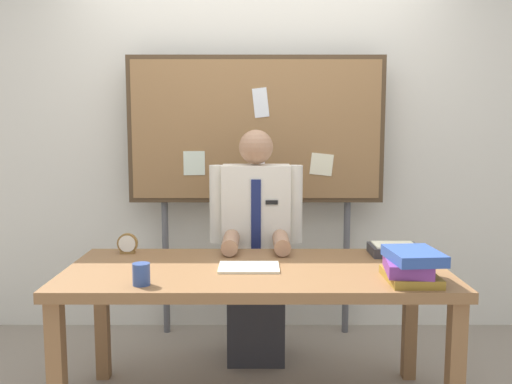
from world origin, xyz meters
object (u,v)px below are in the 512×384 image
(book_stack, at_px, (411,266))
(desk, at_px, (256,283))
(open_notebook, at_px, (249,267))
(coffee_mug, at_px, (141,274))
(bulletin_board, at_px, (256,133))
(paper_tray, at_px, (394,249))
(person, at_px, (256,255))
(desk_clock, at_px, (127,244))

(book_stack, bearing_deg, desk, 160.87)
(open_notebook, height_order, coffee_mug, coffee_mug)
(desk, distance_m, open_notebook, 0.10)
(bulletin_board, bearing_deg, desk, -90.00)
(paper_tray, bearing_deg, open_notebook, -159.74)
(coffee_mug, bearing_deg, person, 60.73)
(open_notebook, bearing_deg, book_stack, -16.83)
(person, xyz_separation_m, book_stack, (0.69, -0.83, 0.15))
(book_stack, relative_size, paper_tray, 1.19)
(person, distance_m, book_stack, 1.09)
(bulletin_board, xyz_separation_m, book_stack, (0.69, -1.24, -0.57))
(open_notebook, distance_m, coffee_mug, 0.54)
(person, xyz_separation_m, desk_clock, (-0.70, -0.30, 0.13))
(bulletin_board, distance_m, desk_clock, 1.16)
(paper_tray, bearing_deg, person, 156.25)
(person, distance_m, bulletin_board, 0.83)
(open_notebook, distance_m, paper_tray, 0.83)
(open_notebook, xyz_separation_m, desk_clock, (-0.66, 0.31, 0.04))
(desk, bearing_deg, coffee_mug, -149.46)
(bulletin_board, xyz_separation_m, open_notebook, (-0.03, -1.02, -0.63))
(book_stack, distance_m, paper_tray, 0.51)
(bulletin_board, height_order, paper_tray, bulletin_board)
(desk, xyz_separation_m, person, (0.00, 0.60, -0.00))
(open_notebook, height_order, desk_clock, desk_clock)
(person, bearing_deg, desk, -90.00)
(desk, xyz_separation_m, book_stack, (0.69, -0.24, 0.15))
(coffee_mug, xyz_separation_m, paper_tray, (1.24, 0.56, -0.02))
(desk, height_order, paper_tray, paper_tray)
(person, bearing_deg, coffee_mug, -119.27)
(bulletin_board, height_order, coffee_mug, bulletin_board)
(person, relative_size, bulletin_board, 0.75)
(open_notebook, bearing_deg, desk_clock, 154.63)
(person, bearing_deg, desk_clock, -156.64)
(desk, xyz_separation_m, paper_tray, (0.74, 0.27, 0.11))
(desk, relative_size, book_stack, 5.95)
(bulletin_board, relative_size, book_stack, 6.05)
(desk, bearing_deg, bulletin_board, 90.00)
(person, height_order, desk_clock, person)
(open_notebook, relative_size, desk_clock, 2.63)
(desk, bearing_deg, book_stack, -19.13)
(person, relative_size, paper_tray, 5.38)
(person, height_order, book_stack, person)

